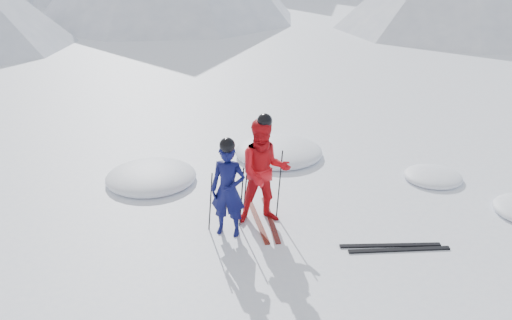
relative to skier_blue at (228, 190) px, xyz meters
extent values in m
plane|color=white|center=(2.29, 0.11, -0.83)|extent=(160.00, 160.00, 0.00)
imported|color=#0B0E45|center=(0.00, 0.00, 0.00)|extent=(0.71, 0.59, 1.67)
imported|color=red|center=(0.67, 0.37, 0.13)|extent=(0.97, 0.77, 1.93)
cylinder|color=black|center=(-0.30, 0.15, -0.28)|extent=(0.11, 0.08, 1.11)
cylinder|color=black|center=(0.25, 0.25, -0.28)|extent=(0.11, 0.07, 1.11)
cylinder|color=black|center=(0.37, 0.62, -0.19)|extent=(0.13, 0.10, 1.28)
cylinder|color=black|center=(0.97, 0.52, -0.19)|extent=(0.13, 0.09, 1.28)
cube|color=black|center=(0.55, 0.37, -0.82)|extent=(0.22, 1.70, 0.03)
cube|color=black|center=(0.79, 0.37, -0.82)|extent=(0.10, 1.70, 0.03)
cube|color=black|center=(2.64, -0.77, -0.82)|extent=(1.70, 0.24, 0.03)
cube|color=black|center=(2.74, -0.92, -0.82)|extent=(1.70, 0.18, 0.03)
ellipsoid|color=white|center=(-1.46, 2.36, -0.83)|extent=(1.90, 1.90, 0.42)
ellipsoid|color=white|center=(4.48, 1.70, -0.83)|extent=(1.22, 1.22, 0.27)
ellipsoid|color=white|center=(1.44, 3.41, -0.83)|extent=(2.06, 2.06, 0.45)
camera|label=1|loc=(-0.55, -8.22, 4.01)|focal=38.00mm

